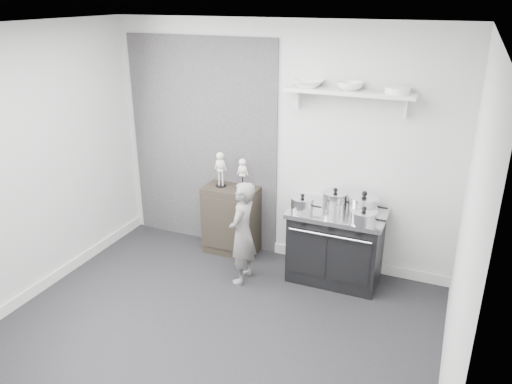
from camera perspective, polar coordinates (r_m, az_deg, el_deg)
ground at (r=4.76m, az=-5.72°, el=-16.34°), size 4.00×4.00×0.00m
room_shell at (r=4.14m, az=-6.68°, el=3.40°), size 4.02×3.62×2.71m
wall_shelf at (r=5.13m, az=10.65°, el=11.05°), size 1.30×0.26×0.24m
stove at (r=5.47m, az=9.07°, el=-6.03°), size 1.00×0.63×0.80m
side_cabinet at (r=5.97m, az=-2.80°, el=-3.20°), size 0.64×0.37×0.83m
child at (r=5.30m, az=-1.56°, el=-4.70°), size 0.27×0.42×1.14m
pot_front_left at (r=5.26m, az=5.32°, el=-1.33°), size 0.33×0.24×0.18m
pot_back_left at (r=5.37m, az=9.02°, el=-0.86°), size 0.36×0.27×0.22m
pot_back_right at (r=5.30m, az=12.21°, el=-1.35°), size 0.41×0.33×0.23m
pot_front_right at (r=5.06m, az=12.19°, el=-2.77°), size 0.36×0.27×0.18m
skeleton_full at (r=5.78m, az=-4.09°, el=2.90°), size 0.13×0.09×0.48m
skeleton_torso at (r=5.67m, az=-1.55°, el=2.31°), size 0.12×0.08×0.43m
bowl_large at (r=5.22m, az=6.02°, el=12.25°), size 0.31×0.31×0.08m
bowl_small at (r=5.11m, az=10.71°, el=11.83°), size 0.26×0.26×0.08m
plate_stack at (r=5.04m, az=15.88°, el=11.12°), size 0.24×0.24×0.06m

